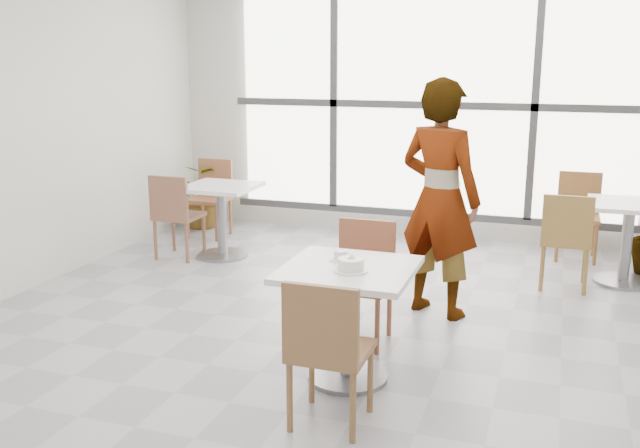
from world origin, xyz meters
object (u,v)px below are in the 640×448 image
(coffee_cup, at_px, (341,256))
(bg_chair_right_far, at_px, (578,209))
(person, at_px, (440,199))
(bg_chair_right_near, at_px, (566,235))
(main_table, at_px, (348,301))
(bg_table_right, at_px, (628,231))
(bg_table_left, at_px, (221,210))
(chair_far, at_px, (363,272))
(plant_left, at_px, (204,196))
(bg_chair_left_near, at_px, (175,211))
(oatmeal_bowl, at_px, (351,265))
(bg_chair_left_far, at_px, (212,192))
(chair_near, at_px, (327,344))

(coffee_cup, relative_size, bg_chair_right_far, 0.18)
(person, distance_m, bg_chair_right_near, 1.41)
(main_table, relative_size, person, 0.43)
(bg_table_right, bearing_deg, bg_table_left, -174.32)
(chair_far, height_order, plant_left, chair_far)
(person, bearing_deg, bg_chair_left_near, 7.17)
(chair_far, xyz_separation_m, oatmeal_bowl, (0.14, -0.78, 0.29))
(main_table, xyz_separation_m, oatmeal_bowl, (0.04, -0.09, 0.27))
(bg_table_left, distance_m, bg_chair_right_far, 3.64)
(bg_chair_right_far, bearing_deg, bg_table_left, -161.24)
(bg_table_left, relative_size, bg_chair_left_far, 0.86)
(bg_table_left, relative_size, bg_table_right, 1.00)
(chair_near, relative_size, bg_chair_right_near, 1.00)
(chair_near, height_order, bg_chair_left_far, same)
(bg_chair_right_far, distance_m, plant_left, 4.24)
(oatmeal_bowl, distance_m, coffee_cup, 0.23)
(person, distance_m, bg_chair_right_far, 2.40)
(bg_chair_left_near, bearing_deg, bg_table_right, -171.77)
(bg_chair_left_near, bearing_deg, plant_left, -73.98)
(bg_table_left, bearing_deg, bg_chair_right_near, 0.07)
(main_table, height_order, person, person)
(plant_left, bearing_deg, bg_table_left, -54.29)
(person, distance_m, plant_left, 3.79)
(chair_near, distance_m, plant_left, 4.98)
(main_table, xyz_separation_m, bg_table_left, (-2.04, 2.32, -0.04))
(person, height_order, bg_table_right, person)
(oatmeal_bowl, distance_m, bg_chair_right_near, 2.73)
(bg_table_left, distance_m, bg_chair_right_near, 3.34)
(bg_table_right, height_order, bg_chair_right_far, bg_chair_right_far)
(bg_table_left, bearing_deg, coffee_cup, -48.45)
(bg_chair_right_near, bearing_deg, oatmeal_bowl, 62.57)
(bg_table_left, relative_size, bg_chair_right_far, 0.86)
(bg_chair_left_near, distance_m, bg_chair_right_far, 4.10)
(main_table, bearing_deg, bg_chair_left_near, 139.62)
(chair_near, xyz_separation_m, person, (0.26, 2.02, 0.44))
(oatmeal_bowl, xyz_separation_m, bg_table_left, (-2.08, 2.41, -0.31))
(bg_table_right, bearing_deg, main_table, -123.91)
(main_table, bearing_deg, chair_far, 98.03)
(person, height_order, bg_chair_right_near, person)
(bg_chair_right_near, relative_size, bg_chair_right_far, 1.00)
(bg_table_left, distance_m, plant_left, 1.35)
(bg_table_left, distance_m, bg_chair_left_near, 0.47)
(chair_far, relative_size, plant_left, 1.12)
(chair_far, relative_size, oatmeal_bowl, 4.14)
(chair_near, distance_m, bg_chair_left_near, 3.71)
(chair_near, bearing_deg, bg_chair_left_near, -47.25)
(chair_near, height_order, oatmeal_bowl, chair_near)
(bg_table_right, xyz_separation_m, bg_chair_left_near, (-4.26, -0.62, 0.01))
(chair_far, bearing_deg, bg_chair_left_near, 149.37)
(chair_near, bearing_deg, person, -97.29)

